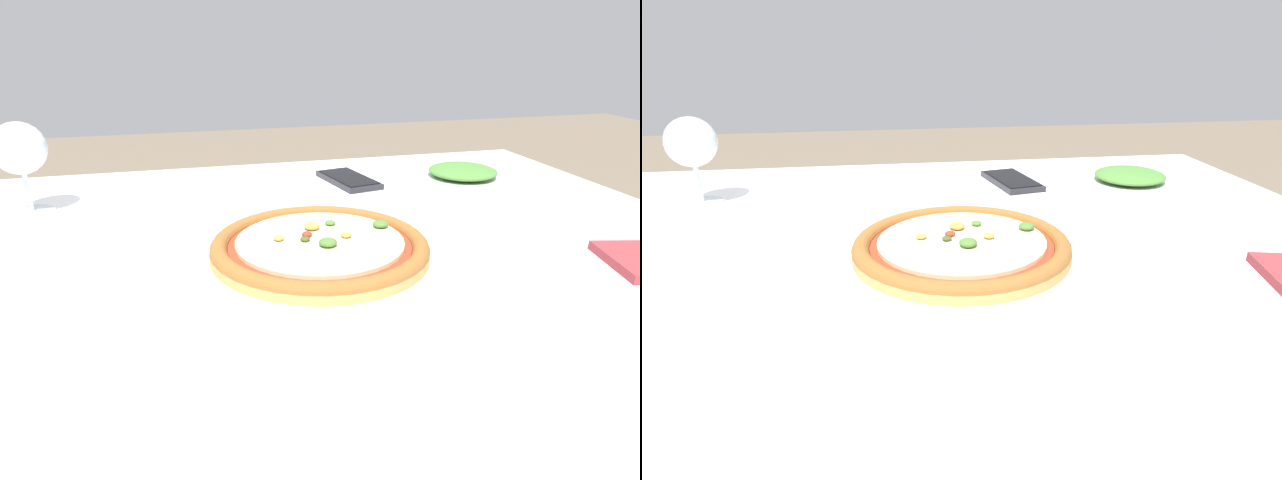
% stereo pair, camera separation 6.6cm
% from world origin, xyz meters
% --- Properties ---
extents(dining_table, '(1.35, 1.07, 0.71)m').
position_xyz_m(dining_table, '(0.00, 0.00, 0.64)').
color(dining_table, '#997047').
rests_on(dining_table, ground_plane).
extents(pizza_plate, '(0.31, 0.31, 0.04)m').
position_xyz_m(pizza_plate, '(0.08, -0.00, 0.73)').
color(pizza_plate, white).
rests_on(pizza_plate, dining_table).
extents(wine_glass_far_left, '(0.08, 0.08, 0.14)m').
position_xyz_m(wine_glass_far_left, '(-0.32, 0.30, 0.81)').
color(wine_glass_far_left, silver).
rests_on(wine_glass_far_left, dining_table).
extents(cell_phone, '(0.10, 0.15, 0.01)m').
position_xyz_m(cell_phone, '(0.22, 0.35, 0.72)').
color(cell_phone, '#232328').
rests_on(cell_phone, dining_table).
extents(side_plate, '(0.22, 0.22, 0.03)m').
position_xyz_m(side_plate, '(0.44, 0.30, 0.72)').
color(side_plate, white).
rests_on(side_plate, dining_table).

